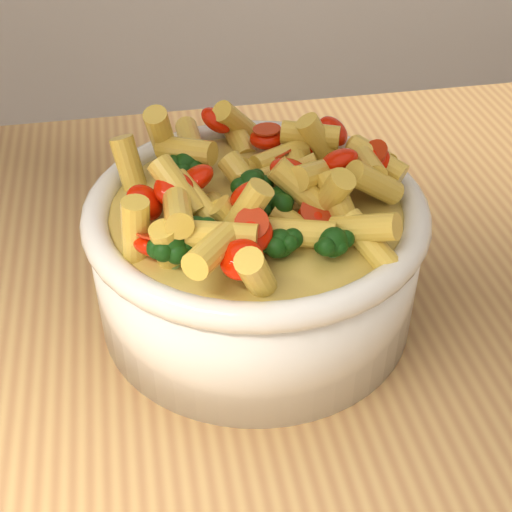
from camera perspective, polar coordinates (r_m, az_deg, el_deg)
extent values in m
cube|color=#B3874C|center=(0.54, -1.18, -9.27)|extent=(1.20, 0.80, 0.04)
cylinder|color=white|center=(0.53, 0.00, -0.40)|extent=(0.24, 0.24, 0.09)
ellipsoid|color=white|center=(0.55, 0.00, -2.77)|extent=(0.22, 0.22, 0.04)
torus|color=white|center=(0.51, 0.00, 3.78)|extent=(0.25, 0.25, 0.02)
ellipsoid|color=#E5C34E|center=(0.51, 0.00, 3.78)|extent=(0.21, 0.21, 0.02)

